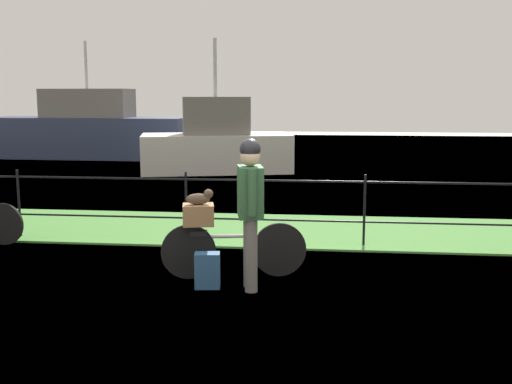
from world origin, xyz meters
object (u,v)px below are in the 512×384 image
Objects in this scene: terrier_dog at (200,198)px; backpack_on_paving at (207,270)px; bicycle_main at (233,249)px; wooden_crate at (198,215)px; cyclist_person at (250,200)px; moored_boat_near at (216,144)px; moored_boat_mid at (89,131)px.

backpack_on_paving is at bearing -67.73° from terrier_dog.
wooden_crate reaches higher than bicycle_main.
cyclist_person is 0.94m from backpack_on_paving.
wooden_crate is 0.21× the size of cyclist_person.
moored_boat_mid reaches higher than moored_boat_near.
wooden_crate is at bearing -167.97° from bicycle_main.
backpack_on_paving is at bearing -118.07° from bicycle_main.
moored_boat_near is (-1.59, 10.09, 0.01)m from wooden_crate.
moored_boat_mid is at bearing 117.93° from cyclist_person.
wooden_crate is 0.08× the size of moored_boat_near.
moored_boat_near reaches higher than terrier_dog.
terrier_dog is 0.19× the size of cyclist_person.
terrier_dog is at bearing 104.50° from backpack_on_paving.
backpack_on_paving is (-0.48, -0.02, -0.80)m from cyclist_person.
bicycle_main is 0.58m from wooden_crate.
bicycle_main is 15.09m from moored_boat_mid.
wooden_crate is 14.97m from moored_boat_mid.
moored_boat_near reaches higher than bicycle_main.
cyclist_person is at bearing -27.65° from terrier_dog.
moored_boat_mid reaches higher than backpack_on_paving.
moored_boat_near is (-1.98, 10.01, 0.43)m from bicycle_main.
bicycle_main is at bearing 54.15° from backpack_on_paving.
terrier_dog is (0.02, 0.01, 0.20)m from wooden_crate.
cyclist_person is at bearing -77.88° from moored_boat_near.
moored_boat_mid is (-6.66, 13.42, -0.06)m from terrier_dog.
bicycle_main is at bearing 122.75° from cyclist_person.
moored_boat_near reaches higher than wooden_crate.
moored_boat_near is (-1.61, 10.08, -0.19)m from terrier_dog.
wooden_crate is at bearing -81.05° from moored_boat_near.
moored_boat_mid reaches higher than bicycle_main.
moored_boat_mid is (-7.29, 13.74, -0.10)m from cyclist_person.
moored_boat_mid is at bearing 116.41° from terrier_dog.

